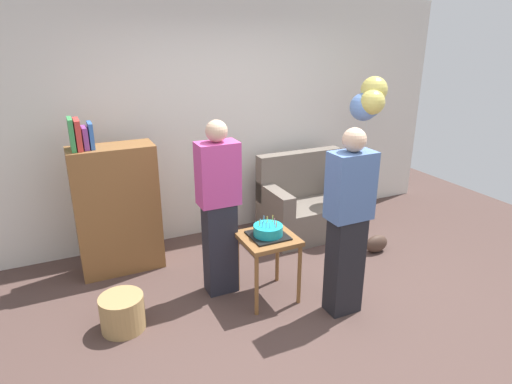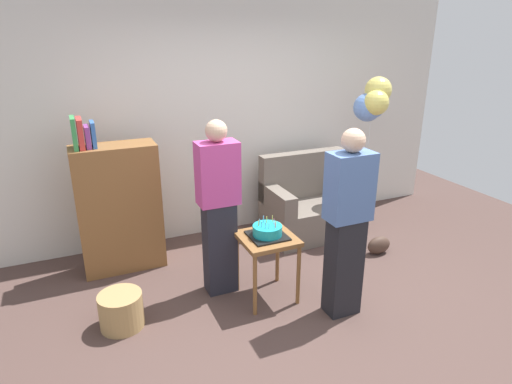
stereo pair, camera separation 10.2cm
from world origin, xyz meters
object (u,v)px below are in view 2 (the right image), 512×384
Objects in this scene: couch at (310,206)px; handbag at (379,245)px; birthday_cake at (267,231)px; person_blowing_candles at (219,208)px; wicker_basket at (121,310)px; person_holding_cake at (347,224)px; bookshelf at (119,207)px; side_table at (267,246)px; balloon_bunch at (373,101)px.

handbag is at bearing -61.96° from couch.
couch is at bearing 118.04° from handbag.
person_blowing_candles is (-0.35, 0.29, 0.17)m from birthday_cake.
person_holding_cake is at bearing -16.97° from wicker_basket.
wicker_basket is (-2.35, -0.98, -0.19)m from couch.
person_blowing_candles is 1.98m from handbag.
person_blowing_candles is at bearing 140.21° from birthday_cake.
person_holding_cake is 1.43m from handbag.
birthday_cake is (1.13, -1.11, -0.01)m from bookshelf.
person_blowing_candles is 1.13m from person_holding_cake.
person_holding_cake reaches higher than side_table.
person_blowing_candles is at bearing -46.46° from bookshelf.
wicker_basket is (-1.29, 0.09, -0.37)m from side_table.
person_holding_cake is (1.63, -1.57, 0.16)m from bookshelf.
wicker_basket is at bearing -163.22° from person_blowing_candles.
person_blowing_candles is 4.53× the size of wicker_basket.
person_blowing_candles is 1.00× the size of person_holding_cake.
wicker_basket is at bearing -165.27° from balloon_bunch.
person_blowing_candles reaches higher than side_table.
couch is 3.93× the size of handbag.
side_table reaches higher than handbag.
side_table is at bearing -16.54° from person_holding_cake.
wicker_basket is (-1.79, 0.55, -0.68)m from person_holding_cake.
birthday_cake is at bearing -134.95° from couch.
person_blowing_candles is at bearing 12.18° from wicker_basket.
bookshelf reaches higher than couch.
person_blowing_candles is (-0.35, 0.29, 0.31)m from side_table.
couch is 1.54m from birthday_cake.
couch is 0.67× the size of person_blowing_candles.
couch is 1.70m from person_holding_cake.
side_table is 0.55m from person_blowing_candles.
wicker_basket reaches higher than handbag.
handbag is 0.15× the size of balloon_bunch.
balloon_bunch is at bearing 27.02° from birthday_cake.
wicker_basket is 1.29× the size of handbag.
side_table is 2.20× the size of handbag.
balloon_bunch is (2.07, 0.59, 0.74)m from person_blowing_candles.
bookshelf is at bearing -18.00° from person_holding_cake.
person_holding_cake is 5.82× the size of handbag.
couch is 0.60× the size of balloon_bunch.
birthday_cake is 2.13m from balloon_bunch.
balloon_bunch is at bearing -4.70° from bookshelf.
couch reaches higher than wicker_basket.
person_holding_cake reaches higher than wicker_basket.
balloon_bunch is (3.01, 0.79, 1.43)m from wicker_basket.
handbag is at bearing -117.58° from person_holding_cake.
side_table is 0.38× the size of person_holding_cake.
bookshelf is at bearing 138.14° from person_blowing_candles.
couch is 3.06× the size of wicker_basket.
person_holding_cake is at bearing -132.27° from balloon_bunch.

